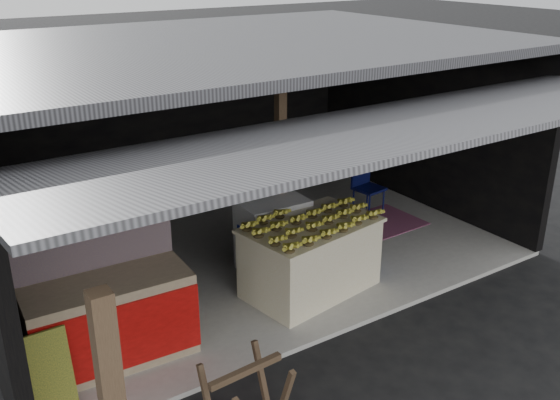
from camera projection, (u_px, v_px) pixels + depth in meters
ground at (350, 331)px, 7.17m from camera, size 80.00×80.00×0.00m
concrete_slab at (241, 248)px, 9.09m from camera, size 7.00×5.00×0.06m
shophouse at (226, 105)px, 8.57m from camera, size 7.40×7.29×3.02m
banana_table at (311, 257)px, 7.76m from camera, size 1.79×1.26×0.92m
banana_pile at (311, 217)px, 7.55m from camera, size 1.66×1.14×0.18m
white_crate at (273, 235)px, 8.30m from camera, size 0.90×0.63×0.98m
neighbor_stall at (109, 316)px, 6.41m from camera, size 1.69×0.82×1.71m
green_signboard at (41, 377)px, 5.65m from camera, size 0.56×0.20×0.83m
sawhorse at (246, 393)px, 5.49m from camera, size 0.74×0.66×0.71m
water_barrel at (360, 254)px, 8.35m from camera, size 0.31×0.31×0.46m
plastic_chair at (365, 182)px, 10.08m from camera, size 0.47×0.47×0.90m
magenta_rug at (374, 224)px, 9.81m from camera, size 1.53×1.04×0.01m
picture_frames at (155, 92)px, 10.16m from camera, size 1.62×0.04×0.46m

